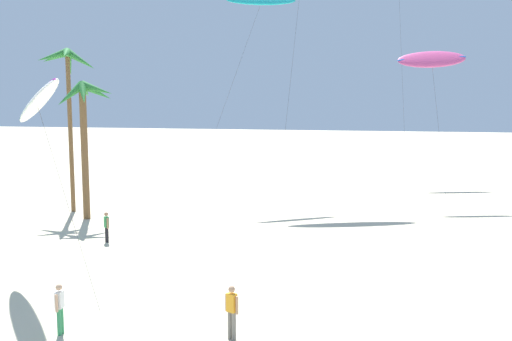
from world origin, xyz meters
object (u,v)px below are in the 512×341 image
at_px(flying_kite_6, 432,59).
at_px(person_far_watcher, 60,307).
at_px(palm_tree_0, 68,73).
at_px(person_near_left, 232,310).
at_px(flying_kite_8, 262,0).
at_px(person_foreground_walker, 107,226).
at_px(palm_tree_1, 84,111).
at_px(flying_kite_0, 37,103).

distance_m(flying_kite_6, person_far_watcher, 33.00).
height_order(palm_tree_0, person_far_watcher, palm_tree_0).
bearing_deg(person_near_left, flying_kite_6, 76.06).
bearing_deg(person_far_watcher, person_near_left, 10.58).
bearing_deg(flying_kite_6, palm_tree_0, -154.97).
xyz_separation_m(flying_kite_6, person_near_left, (-6.95, -28.01, -9.65)).
xyz_separation_m(flying_kite_8, person_foreground_walker, (-4.33, -16.44, -14.31)).
height_order(person_near_left, person_far_watcher, person_near_left).
relative_size(palm_tree_1, flying_kite_8, 0.55).
xyz_separation_m(palm_tree_1, flying_kite_0, (5.38, -11.98, 0.45)).
bearing_deg(flying_kite_0, flying_kite_8, 82.06).
relative_size(palm_tree_0, flying_kite_0, 1.28).
bearing_deg(person_near_left, person_far_watcher, -169.42).
height_order(palm_tree_0, palm_tree_1, palm_tree_0).
bearing_deg(flying_kite_8, palm_tree_0, -139.03).
relative_size(palm_tree_0, flying_kite_6, 0.95).
xyz_separation_m(flying_kite_8, person_near_left, (5.70, -26.46, -14.24)).
bearing_deg(palm_tree_1, flying_kite_8, 52.58).
distance_m(palm_tree_1, person_near_left, 21.71).
xyz_separation_m(flying_kite_6, person_foreground_walker, (-16.99, -17.99, -9.71)).
bearing_deg(flying_kite_8, person_far_watcher, -89.36).
height_order(palm_tree_1, person_far_watcher, palm_tree_1).
height_order(palm_tree_0, person_foreground_walker, palm_tree_0).
bearing_deg(flying_kite_8, flying_kite_0, -97.94).
height_order(flying_kite_0, flying_kite_8, flying_kite_8).
bearing_deg(person_far_watcher, flying_kite_0, 130.01).
bearing_deg(palm_tree_0, palm_tree_1, -39.20).
bearing_deg(person_far_watcher, flying_kite_6, 66.94).
relative_size(flying_kite_0, person_foreground_walker, 5.29).
relative_size(flying_kite_8, person_far_watcher, 9.65).
relative_size(palm_tree_1, flying_kite_6, 0.76).
bearing_deg(person_near_left, flying_kite_0, 160.21).
bearing_deg(person_foreground_walker, palm_tree_1, 129.68).
height_order(palm_tree_1, flying_kite_6, flying_kite_6).
bearing_deg(palm_tree_1, person_foreground_walker, -50.32).
relative_size(person_foreground_walker, person_near_left, 0.94).
bearing_deg(flying_kite_0, person_near_left, -19.79).
xyz_separation_m(flying_kite_0, person_foreground_walker, (-1.09, 6.80, -6.45)).
distance_m(palm_tree_1, flying_kite_8, 16.44).
distance_m(palm_tree_0, person_near_left, 25.20).
distance_m(palm_tree_0, flying_kite_6, 25.99).
bearing_deg(person_near_left, flying_kite_8, 102.16).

